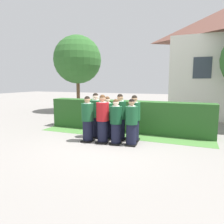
{
  "coord_description": "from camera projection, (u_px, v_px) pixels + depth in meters",
  "views": [
    {
      "loc": [
        2.71,
        -6.47,
        2.11
      ],
      "look_at": [
        0.0,
        0.29,
        1.05
      ],
      "focal_mm": 33.5,
      "sensor_mm": 36.0,
      "label": 1
    }
  ],
  "objects": [
    {
      "name": "hedge",
      "position": [
        126.0,
        116.0,
        8.93
      ],
      "size": [
        7.0,
        0.7,
        1.31
      ],
      "color": "#285623",
      "rests_on": "ground"
    },
    {
      "name": "ground_plane",
      "position": [
        109.0,
        143.0,
        7.25
      ],
      "size": [
        60.0,
        60.0,
        0.0
      ],
      "primitive_type": "plane",
      "color": "gray"
    },
    {
      "name": "student_front_row_2",
      "position": [
        116.0,
        123.0,
        7.05
      ],
      "size": [
        0.4,
        0.46,
        1.54
      ],
      "color": "black",
      "rests_on": "ground"
    },
    {
      "name": "oak_tree_left",
      "position": [
        77.0,
        60.0,
        14.61
      ],
      "size": [
        3.32,
        3.32,
        5.3
      ],
      "color": "brown",
      "rests_on": "ground"
    },
    {
      "name": "student_front_row_0",
      "position": [
        88.0,
        120.0,
        7.37
      ],
      "size": [
        0.42,
        0.51,
        1.62
      ],
      "color": "black",
      "rests_on": "ground"
    },
    {
      "name": "student_rear_row_0",
      "position": [
        96.0,
        116.0,
        7.91
      ],
      "size": [
        0.44,
        0.53,
        1.7
      ],
      "color": "black",
      "rests_on": "ground"
    },
    {
      "name": "student_front_row_3",
      "position": [
        131.0,
        123.0,
        6.91
      ],
      "size": [
        0.4,
        0.47,
        1.56
      ],
      "color": "black",
      "rests_on": "ground"
    },
    {
      "name": "student_rear_row_3",
      "position": [
        134.0,
        119.0,
        7.43
      ],
      "size": [
        0.43,
        0.5,
        1.64
      ],
      "color": "black",
      "rests_on": "ground"
    },
    {
      "name": "student_in_red_blazer",
      "position": [
        103.0,
        120.0,
        7.21
      ],
      "size": [
        0.44,
        0.52,
        1.67
      ],
      "color": "black",
      "rests_on": "ground"
    },
    {
      "name": "student_rear_row_2",
      "position": [
        120.0,
        118.0,
        7.58
      ],
      "size": [
        0.44,
        0.52,
        1.68
      ],
      "color": "black",
      "rests_on": "ground"
    },
    {
      "name": "lawn_strip",
      "position": [
        120.0,
        135.0,
        8.29
      ],
      "size": [
        7.0,
        0.9,
        0.01
      ],
      "primitive_type": "cube",
      "color": "#477A38",
      "rests_on": "ground"
    },
    {
      "name": "student_rear_row_1",
      "position": [
        107.0,
        119.0,
        7.75
      ],
      "size": [
        0.41,
        0.47,
        1.58
      ],
      "color": "black",
      "rests_on": "ground"
    }
  ]
}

